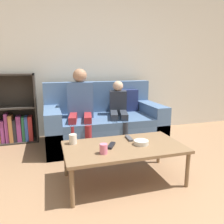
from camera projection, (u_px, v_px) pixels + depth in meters
wall_back at (88, 60)px, 3.74m from camera, size 12.00×0.06×2.60m
couch at (104, 124)px, 3.42m from camera, size 1.75×0.94×0.94m
bookshelf at (11, 118)px, 3.42m from camera, size 0.76×0.28×1.08m
coffee_table at (124, 149)px, 2.25m from camera, size 1.22×0.67×0.39m
person_adult at (80, 103)px, 3.15m from camera, size 0.44×0.69×1.16m
person_child at (118, 109)px, 3.29m from camera, size 0.40×0.68×0.97m
cup_near at (73, 139)px, 2.29m from camera, size 0.08×0.08×0.10m
cup_far at (104, 149)px, 2.03m from camera, size 0.08×0.08×0.09m
tv_remote_0 at (111, 145)px, 2.22m from camera, size 0.13×0.17×0.02m
tv_remote_1 at (129, 138)px, 2.43m from camera, size 0.06×0.17×0.02m
snack_bowl at (141, 142)px, 2.27m from camera, size 0.15×0.15×0.05m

